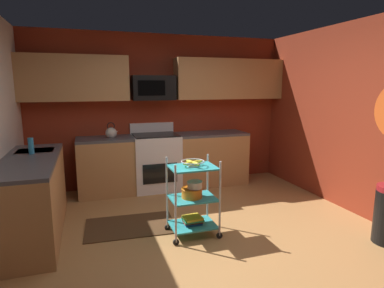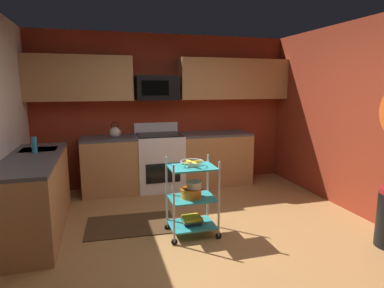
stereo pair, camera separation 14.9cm
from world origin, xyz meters
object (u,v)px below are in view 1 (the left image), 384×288
Objects in this scene: oven_range at (156,161)px; microwave at (153,88)px; mixing_bowl_large at (192,193)px; kettle at (111,133)px; dish_soap_bottle at (31,146)px; mixing_bowl_small at (195,185)px; rolling_cart at (193,198)px; book_stack at (193,220)px; fruit_bowl at (193,163)px.

microwave reaches higher than oven_range.
mixing_bowl_large is 0.95× the size of kettle.
mixing_bowl_large is 2.03m from dish_soap_bottle.
mixing_bowl_small is at bearing -25.91° from dish_soap_bottle.
mixing_bowl_small is 0.69× the size of kettle.
dish_soap_bottle is at bearing 154.17° from mixing_bowl_large.
book_stack is (0.00, 0.00, -0.27)m from rolling_cart.
kettle is at bearing -179.69° from oven_range.
rolling_cart is 0.07m from mixing_bowl_large.
fruit_bowl reaches higher than book_stack.
rolling_cart is 3.94× the size of book_stack.
mixing_bowl_large is at bearing -88.78° from oven_range.
mixing_bowl_large is 1.26× the size of dish_soap_bottle.
fruit_bowl is 1.99m from kettle.
microwave is 2.24m from mixing_bowl_small.
mixing_bowl_small is at bearing -30.48° from mixing_bowl_large.
fruit_bowl is at bearing -88.52° from microwave.
mixing_bowl_small is at bearing -42.77° from book_stack.
kettle is at bearing 112.53° from book_stack.
book_stack is at bearing -88.52° from microwave.
kettle reaches higher than rolling_cart.
oven_range reaches higher than mixing_bowl_small.
microwave is (-0.00, 0.10, 1.22)m from oven_range.
microwave is at bearing 91.48° from fruit_bowl.
fruit_bowl is at bearing -88.45° from oven_range.
book_stack is at bearing -25.70° from dish_soap_bottle.
fruit_bowl is 1.03× the size of kettle.
mixing_bowl_large is at bearing 149.52° from mixing_bowl_small.
book_stack is at bearing -67.47° from kettle.
oven_range is at bearing 0.31° from kettle.
fruit_bowl is 1.49× the size of mixing_bowl_small.
kettle is 1.32× the size of dish_soap_bottle.
mixing_bowl_small is 0.44m from book_stack.
mixing_bowl_small is at bearing -87.90° from oven_range.
kettle is (-0.78, 1.85, 0.38)m from mixing_bowl_small.
dish_soap_bottle is (-1.78, 0.86, 0.57)m from rolling_cart.
kettle reaches higher than dish_soap_bottle.
mixing_bowl_small is 0.78× the size of book_stack.
mixing_bowl_small is at bearing -42.77° from fruit_bowl.
rolling_cart reaches higher than book_stack.
mixing_bowl_small is 0.91× the size of dish_soap_bottle.
book_stack is (0.01, 0.00, -0.34)m from mixing_bowl_large.
mixing_bowl_large is (0.04, -1.95, -1.18)m from microwave.
oven_range is 4.17× the size of kettle.
oven_range is 1.20× the size of rolling_cart.
fruit_bowl is (0.05, -1.84, 0.40)m from oven_range.
mixing_bowl_large is 0.34m from book_stack.
microwave reaches higher than book_stack.
fruit_bowl is 1.17× the size of book_stack.
microwave is at bearing 91.48° from rolling_cart.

